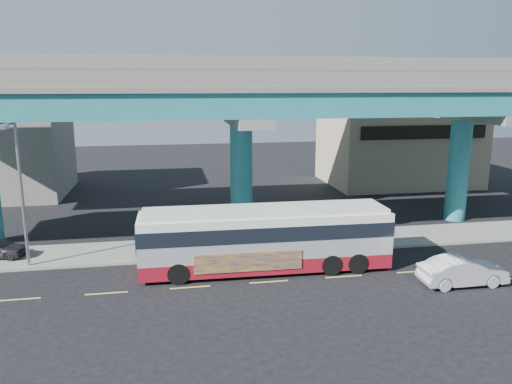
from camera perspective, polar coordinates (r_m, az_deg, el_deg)
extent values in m
plane|color=black|center=(26.11, 1.35, -9.99)|extent=(120.00, 120.00, 0.00)
cube|color=gray|center=(31.15, -0.68, -6.08)|extent=(70.00, 4.00, 0.15)
cube|color=#D8C64C|center=(26.35, -25.54, -11.02)|extent=(2.00, 0.12, 0.01)
cube|color=#D8C64C|center=(25.56, -16.71, -11.02)|extent=(2.00, 0.12, 0.01)
cube|color=#D8C64C|center=(25.38, -7.55, -10.75)|extent=(2.00, 0.12, 0.01)
cube|color=#D8C64C|center=(25.83, 1.49, -10.22)|extent=(2.00, 0.12, 0.01)
cube|color=#D8C64C|center=(26.87, 9.98, -9.49)|extent=(2.00, 0.12, 0.01)
cube|color=#D8C64C|center=(28.45, 17.66, -8.66)|extent=(2.00, 0.12, 0.01)
cube|color=#D8C64C|center=(30.47, 24.40, -7.79)|extent=(2.00, 0.12, 0.01)
cylinder|color=#20647A|center=(33.60, -1.68, 1.66)|extent=(1.50, 1.50, 7.40)
cube|color=gray|center=(33.09, -1.73, 8.49)|extent=(2.00, 12.00, 0.60)
cube|color=gray|center=(36.51, -2.56, 10.25)|extent=(1.80, 5.00, 1.20)
cylinder|color=#20647A|center=(39.25, 22.11, 2.31)|extent=(1.50, 1.50, 7.40)
cube|color=gray|center=(38.82, 22.59, 8.13)|extent=(2.00, 12.00, 0.60)
cube|color=gray|center=(41.77, 20.09, 9.79)|extent=(1.80, 5.00, 1.20)
cube|color=#20647A|center=(29.59, -0.72, 9.98)|extent=(52.00, 5.00, 1.40)
cube|color=gray|center=(29.57, -0.73, 11.62)|extent=(52.00, 5.40, 0.30)
cube|color=gray|center=(27.10, 0.16, 12.73)|extent=(52.00, 0.25, 0.80)
cube|color=gray|center=(32.03, -1.48, 12.66)|extent=(52.00, 0.25, 0.80)
cube|color=#20647A|center=(36.49, -2.58, 12.29)|extent=(52.00, 5.00, 1.40)
cube|color=gray|center=(36.50, -2.59, 13.63)|extent=(52.00, 5.40, 0.30)
cube|color=gray|center=(34.04, -2.02, 14.65)|extent=(52.00, 0.25, 0.80)
cube|color=gray|center=(38.99, -3.11, 14.34)|extent=(52.00, 0.25, 0.80)
cube|color=tan|center=(52.36, 15.85, 4.82)|extent=(14.00, 10.00, 7.00)
cube|color=black|center=(47.63, 18.68, 6.48)|extent=(12.00, 0.25, 1.20)
cube|color=maroon|center=(27.21, 1.05, -7.66)|extent=(13.35, 3.08, 0.78)
cube|color=#A8A9AD|center=(26.82, 1.06, -5.21)|extent=(13.35, 3.08, 1.66)
cube|color=black|center=(26.66, 1.06, -4.08)|extent=(13.41, 3.13, 0.78)
cube|color=silver|center=(26.49, 1.07, -2.81)|extent=(13.35, 3.08, 0.44)
cube|color=silver|center=(26.41, 1.07, -2.12)|extent=(12.95, 2.82, 0.22)
cube|color=black|center=(28.60, 14.36, -3.67)|extent=(0.11, 2.58, 1.33)
cube|color=black|center=(26.40, -13.39, -4.96)|extent=(0.11, 2.58, 1.33)
cube|color=#141353|center=(25.57, -0.85, -8.02)|extent=(5.54, 0.15, 1.00)
cylinder|color=black|center=(25.66, -8.86, -9.21)|extent=(1.11, 0.35, 1.11)
cylinder|color=black|center=(28.05, -8.90, -7.31)|extent=(1.11, 0.35, 1.11)
cylinder|color=black|center=(26.84, 8.61, -8.22)|extent=(1.11, 0.35, 1.11)
cylinder|color=black|center=(29.13, 7.09, -6.51)|extent=(1.11, 0.35, 1.11)
cylinder|color=black|center=(27.29, 11.52, -7.98)|extent=(1.11, 0.35, 1.11)
cylinder|color=black|center=(29.55, 9.79, -6.32)|extent=(1.11, 0.35, 1.11)
imported|color=silver|center=(27.27, 22.56, -8.36)|extent=(1.54, 4.38, 1.44)
cylinder|color=gray|center=(29.28, -25.19, -0.22)|extent=(0.16, 0.16, 7.99)
cylinder|color=gray|center=(27.74, -26.47, 6.94)|extent=(0.12, 2.16, 0.12)
cube|color=gray|center=(26.71, -27.09, 6.61)|extent=(0.50, 0.70, 0.18)
cylinder|color=gray|center=(30.37, 6.49, -4.27)|extent=(0.06, 0.06, 2.26)
cylinder|color=#B20A0A|center=(30.06, 6.55, -2.32)|extent=(0.77, 0.19, 0.78)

